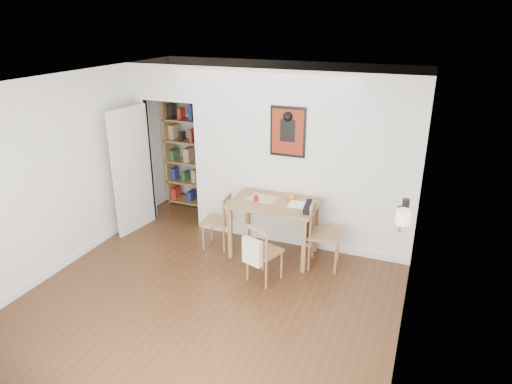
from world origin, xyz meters
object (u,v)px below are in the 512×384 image
at_px(chair_front, 264,252).
at_px(ceramic_jar_a, 401,212).
at_px(red_glass, 256,198).
at_px(orange_fruit, 292,197).
at_px(dining_table, 274,208).
at_px(ceramic_jar_b, 406,204).
at_px(chair_right, 323,234).
at_px(chair_left, 217,221).
at_px(mantel_lamp, 403,218).
at_px(bookshelf, 189,152).
at_px(notebook, 300,205).
at_px(fireplace, 401,262).

distance_m(chair_front, ceramic_jar_a, 1.81).
height_order(red_glass, orange_fruit, orange_fruit).
xyz_separation_m(dining_table, ceramic_jar_b, (1.76, -0.35, 0.49)).
bearing_deg(chair_front, dining_table, 99.14).
relative_size(chair_right, chair_front, 1.14).
height_order(chair_right, chair_front, chair_right).
distance_m(dining_table, chair_left, 0.93).
relative_size(dining_table, orange_fruit, 13.69).
distance_m(chair_left, chair_right, 1.61).
bearing_deg(chair_right, mantel_lamp, -42.84).
bearing_deg(bookshelf, ceramic_jar_a, -26.43).
xyz_separation_m(notebook, ceramic_jar_a, (1.35, -0.64, 0.38)).
relative_size(chair_left, orange_fruit, 9.40).
distance_m(chair_front, ceramic_jar_b, 1.87).
bearing_deg(mantel_lamp, bookshelf, 149.23).
distance_m(chair_right, bookshelf, 3.15).
xyz_separation_m(dining_table, fireplace, (1.81, -0.68, -0.11)).
xyz_separation_m(chair_right, red_glass, (-0.99, -0.01, 0.38)).
height_order(dining_table, mantel_lamp, mantel_lamp).
bearing_deg(ceramic_jar_b, dining_table, 168.75).
xyz_separation_m(dining_table, chair_front, (0.11, -0.70, -0.31)).
relative_size(dining_table, ceramic_jar_a, 11.09).
xyz_separation_m(red_glass, ceramic_jar_a, (1.98, -0.56, 0.34)).
bearing_deg(chair_front, red_glass, 119.58).
relative_size(chair_left, mantel_lamp, 3.42).
xyz_separation_m(fireplace, ceramic_jar_a, (-0.07, 0.07, 0.60)).
bearing_deg(chair_front, bookshelf, 137.87).
bearing_deg(dining_table, mantel_lamp, -29.84).
distance_m(orange_fruit, notebook, 0.22).
bearing_deg(dining_table, orange_fruit, 37.45).
bearing_deg(orange_fruit, chair_front, -96.27).
height_order(chair_right, fireplace, fireplace).
xyz_separation_m(chair_right, ceramic_jar_a, (1.00, -0.56, 0.73)).
bearing_deg(orange_fruit, red_glass, -154.32).
xyz_separation_m(chair_left, mantel_lamp, (2.65, -0.94, 0.89)).
xyz_separation_m(bookshelf, fireplace, (3.88, -1.96, -0.38)).
bearing_deg(mantel_lamp, ceramic_jar_a, 96.67).
height_order(dining_table, ceramic_jar_a, ceramic_jar_a).
bearing_deg(notebook, fireplace, -26.19).
distance_m(chair_right, notebook, 0.51).
bearing_deg(fireplace, bookshelf, 153.23).
distance_m(chair_right, mantel_lamp, 1.64).
distance_m(dining_table, ceramic_jar_a, 1.90).
height_order(red_glass, notebook, red_glass).
bearing_deg(bookshelf, orange_fruit, -26.03).
relative_size(dining_table, ceramic_jar_b, 10.96).
relative_size(chair_right, bookshelf, 0.47).
relative_size(chair_right, notebook, 2.94).
bearing_deg(ceramic_jar_a, dining_table, 160.38).
bearing_deg(ceramic_jar_a, orange_fruit, 152.99).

